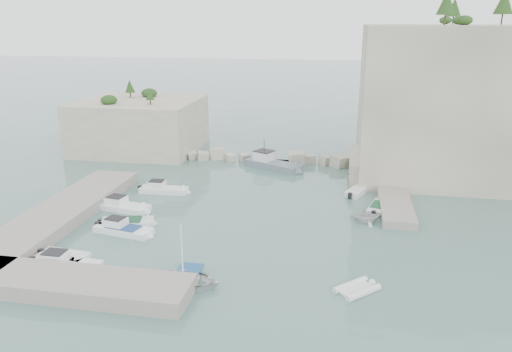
% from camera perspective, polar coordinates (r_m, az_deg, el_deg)
% --- Properties ---
extents(ground, '(400.00, 400.00, 0.00)m').
position_cam_1_polar(ground, '(44.08, -1.41, -6.02)').
color(ground, slate).
rests_on(ground, ground).
extents(cliff_east, '(26.00, 22.00, 17.00)m').
position_cam_1_polar(cliff_east, '(64.91, 23.55, 7.97)').
color(cliff_east, beige).
rests_on(cliff_east, ground).
extents(cliff_terrace, '(8.00, 10.00, 2.50)m').
position_cam_1_polar(cliff_terrace, '(60.01, 14.43, 1.10)').
color(cliff_terrace, beige).
rests_on(cliff_terrace, ground).
extents(outcrop_west, '(16.00, 14.00, 7.00)m').
position_cam_1_polar(outcrop_west, '(71.91, -13.12, 5.68)').
color(outcrop_west, beige).
rests_on(outcrop_west, ground).
extents(quay_west, '(5.00, 24.00, 1.10)m').
position_cam_1_polar(quay_west, '(49.18, -21.51, -4.05)').
color(quay_west, '#9E9689').
rests_on(quay_west, ground).
extents(quay_south, '(18.00, 4.00, 1.10)m').
position_cam_1_polar(quay_south, '(36.84, -21.38, -11.31)').
color(quay_south, '#9E9689').
rests_on(quay_south, ground).
extents(ledge_east, '(3.00, 16.00, 0.80)m').
position_cam_1_polar(ledge_east, '(52.70, 15.42, -2.21)').
color(ledge_east, '#9E9689').
rests_on(ledge_east, ground).
extents(breakwater, '(28.00, 3.00, 1.40)m').
position_cam_1_polar(breakwater, '(64.52, 1.69, 2.26)').
color(breakwater, beige).
rests_on(breakwater, ground).
extents(motorboat_a, '(5.65, 1.95, 1.40)m').
position_cam_1_polar(motorboat_a, '(53.94, -10.47, -1.86)').
color(motorboat_a, white).
rests_on(motorboat_a, ground).
extents(motorboat_b, '(5.94, 2.84, 1.40)m').
position_cam_1_polar(motorboat_b, '(49.93, -14.87, -3.75)').
color(motorboat_b, white).
rests_on(motorboat_b, ground).
extents(motorboat_c, '(5.25, 2.91, 0.70)m').
position_cam_1_polar(motorboat_c, '(46.12, -14.48, -5.51)').
color(motorboat_c, silver).
rests_on(motorboat_c, ground).
extents(motorboat_d, '(5.90, 2.72, 1.40)m').
position_cam_1_polar(motorboat_d, '(44.62, -14.86, -6.33)').
color(motorboat_d, white).
rests_on(motorboat_d, ground).
extents(motorboat_e, '(4.34, 2.13, 0.70)m').
position_cam_1_polar(motorboat_e, '(41.23, -21.10, -8.99)').
color(motorboat_e, white).
rests_on(motorboat_e, ground).
extents(motorboat_f, '(5.82, 1.81, 1.40)m').
position_cam_1_polar(motorboat_f, '(39.89, -20.90, -9.87)').
color(motorboat_f, white).
rests_on(motorboat_f, ground).
extents(rowboat, '(5.16, 3.69, 1.07)m').
position_cam_1_polar(rowboat, '(35.56, -8.28, -12.29)').
color(rowboat, white).
rests_on(rowboat, ground).
extents(inflatable_dinghy, '(3.40, 3.36, 0.44)m').
position_cam_1_polar(inflatable_dinghy, '(35.23, 11.43, -12.77)').
color(inflatable_dinghy, white).
rests_on(inflatable_dinghy, ground).
extents(tender_east_a, '(3.29, 2.99, 1.49)m').
position_cam_1_polar(tender_east_a, '(46.49, 12.44, -5.17)').
color(tender_east_a, silver).
rests_on(tender_east_a, ground).
extents(tender_east_b, '(2.56, 4.56, 0.70)m').
position_cam_1_polar(tender_east_b, '(49.58, 13.79, -3.82)').
color(tender_east_b, silver).
rests_on(tender_east_b, ground).
extents(tender_east_c, '(2.99, 4.68, 0.70)m').
position_cam_1_polar(tender_east_c, '(53.92, 11.51, -1.93)').
color(tender_east_c, silver).
rests_on(tender_east_c, ground).
extents(tender_east_d, '(4.61, 2.52, 1.68)m').
position_cam_1_polar(tender_east_d, '(56.44, 12.31, -1.11)').
color(tender_east_d, silver).
rests_on(tender_east_d, ground).
extents(work_boat, '(8.16, 5.66, 2.20)m').
position_cam_1_polar(work_boat, '(61.60, 2.01, 0.85)').
color(work_boat, slate).
rests_on(work_boat, ground).
extents(rowboat_mast, '(0.10, 0.10, 4.20)m').
position_cam_1_polar(rowboat_mast, '(34.34, -8.47, -8.47)').
color(rowboat_mast, white).
rests_on(rowboat_mast, rowboat).
extents(vegetation, '(53.48, 13.88, 13.40)m').
position_cam_1_polar(vegetation, '(64.70, 19.68, 16.79)').
color(vegetation, '#1E4219').
rests_on(vegetation, ground).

